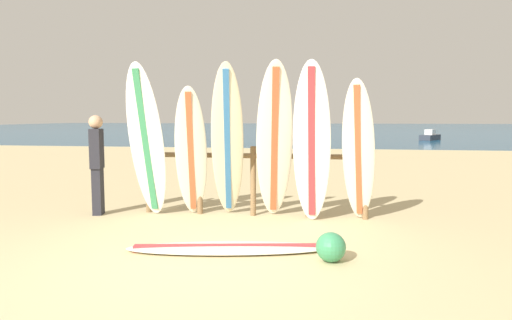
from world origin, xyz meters
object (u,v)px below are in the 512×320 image
surfboard_leaning_center_left (227,144)px  surfboard_lying_on_sand (228,248)px  surfboard_leaning_center (274,143)px  surfboard_leaning_right (358,152)px  surfboard_leaning_far_left (146,142)px  surfboard_leaning_left (191,153)px  surfboard_leaning_center_right (312,144)px  beach_ball (331,247)px  small_boat_offshore (430,136)px  beachgoer_standing (97,160)px  surfboard_rack (253,173)px

surfboard_leaning_center_left → surfboard_lying_on_sand: (0.34, -1.56, -1.14)m
surfboard_leaning_center → surfboard_leaning_right: size_ratio=1.12×
surfboard_leaning_far_left → surfboard_leaning_left: bearing=13.1°
surfboard_leaning_left → surfboard_leaning_center_right: bearing=-5.5°
surfboard_leaning_far_left → beach_ball: size_ratio=7.28×
surfboard_leaning_right → small_boat_offshore: bearing=75.5°
surfboard_leaning_far_left → surfboard_leaning_right: size_ratio=1.13×
surfboard_leaning_left → surfboard_leaning_right: surfboard_leaning_right is taller
surfboard_leaning_center_right → beachgoer_standing: 3.44m
beachgoer_standing → surfboard_lying_on_sand: bearing=-33.1°
surfboard_leaning_right → surfboard_leaning_left: bearing=179.1°
beach_ball → small_boat_offshore: bearing=75.6°
surfboard_leaning_right → beachgoer_standing: 4.10m
surfboard_leaning_far_left → beach_ball: 3.46m
surfboard_rack → beach_ball: 2.53m
surfboard_leaning_center → beachgoer_standing: 2.88m
surfboard_leaning_right → surfboard_lying_on_sand: bearing=-134.4°
surfboard_leaning_center → small_boat_offshore: surfboard_leaning_center is taller
surfboard_leaning_center_left → surfboard_leaning_center: bearing=2.9°
surfboard_rack → surfboard_leaning_left: bearing=-164.0°
surfboard_leaning_far_left → surfboard_leaning_center_left: 1.27m
surfboard_leaning_center_right → surfboard_leaning_center_left: bearing=177.1°
surfboard_leaning_far_left → beach_ball: (2.80, -1.74, -1.03)m
surfboard_leaning_far_left → surfboard_leaning_center: surfboard_leaning_far_left is taller
surfboard_rack → surfboard_leaning_center: (0.38, -0.35, 0.50)m
surfboard_leaning_center → beach_ball: size_ratio=7.25×
surfboard_leaning_left → small_boat_offshore: 26.47m
surfboard_leaning_center → small_boat_offshore: bearing=72.9°
surfboard_lying_on_sand → small_boat_offshore: 27.75m
surfboard_leaning_center → surfboard_leaning_center_right: 0.57m
surfboard_leaning_center_left → beachgoer_standing: (-2.15, 0.07, -0.29)m
surfboard_leaning_far_left → small_boat_offshore: size_ratio=1.10×
surfboard_leaning_left → surfboard_leaning_center: size_ratio=0.86×
surfboard_leaning_far_left → surfboard_leaning_center_right: size_ratio=1.01×
surfboard_leaning_far_left → small_boat_offshore: surfboard_leaning_far_left is taller
surfboard_leaning_left → surfboard_lying_on_sand: size_ratio=0.83×
surfboard_rack → beach_ball: (1.20, -2.16, -0.53)m
surfboard_rack → surfboard_lying_on_sand: bearing=-89.7°
surfboard_leaning_center → beachgoer_standing: bearing=179.3°
surfboard_leaning_far_left → surfboard_leaning_center_left: bearing=1.7°
small_boat_offshore → surfboard_leaning_right: bearing=-104.5°
surfboard_leaning_left → small_boat_offshore: (9.01, 24.88, -0.76)m
surfboard_leaning_center_right → beach_ball: 2.01m
surfboard_leaning_far_left → small_boat_offshore: bearing=68.9°
surfboard_leaning_center → surfboard_leaning_center_right: surfboard_leaning_center is taller
surfboard_leaning_far_left → surfboard_leaning_right: (3.21, 0.12, -0.14)m
surfboard_leaning_center_left → surfboard_leaning_center: (0.71, 0.04, 0.01)m
surfboard_leaning_center_left → small_boat_offshore: surfboard_leaning_center_left is taller
surfboard_leaning_center_left → beach_ball: 2.56m
surfboard_leaning_left → beachgoer_standing: bearing=-178.3°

